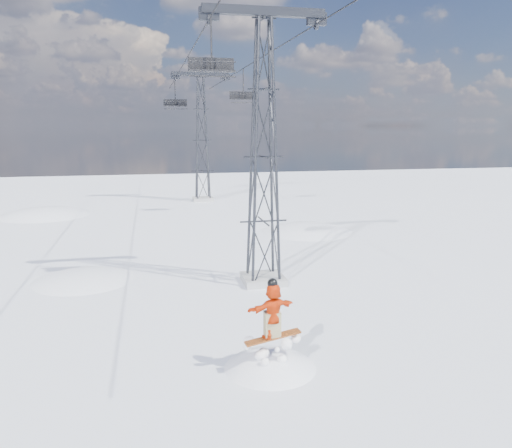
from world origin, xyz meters
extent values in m
plane|color=white|center=(0.00, 0.00, 0.00)|extent=(120.00, 120.00, 0.00)
sphere|color=white|center=(-7.00, 10.00, -7.65)|extent=(16.00, 16.00, 16.00)
sphere|color=white|center=(6.00, 18.00, -9.50)|extent=(20.00, 20.00, 20.00)
sphere|color=white|center=(-12.00, 28.00, -10.40)|extent=(22.00, 22.00, 22.00)
cube|color=#999999|center=(0.80, 8.00, 0.15)|extent=(1.80, 1.80, 0.30)
cube|color=#292B30|center=(0.80, 8.00, 11.25)|extent=(5.00, 0.35, 0.35)
cube|color=#292B30|center=(-1.40, 8.00, 11.05)|extent=(0.80, 0.25, 0.50)
cube|color=#292B30|center=(3.00, 8.00, 11.05)|extent=(0.80, 0.25, 0.50)
cube|color=#999999|center=(0.80, 33.00, 0.15)|extent=(1.80, 1.80, 0.30)
cube|color=#292B30|center=(0.80, 33.00, 11.25)|extent=(5.00, 0.35, 0.35)
cube|color=#292B30|center=(-1.40, 33.00, 11.05)|extent=(0.80, 0.25, 0.50)
cube|color=#292B30|center=(3.00, 33.00, 11.05)|extent=(0.80, 0.25, 0.50)
cylinder|color=black|center=(-1.40, 19.50, 10.85)|extent=(0.06, 51.00, 0.06)
cylinder|color=black|center=(3.00, 19.50, 10.85)|extent=(0.06, 51.00, 0.06)
sphere|color=white|center=(-0.76, 0.27, -1.75)|extent=(4.40, 4.40, 4.40)
cube|color=orange|center=(-0.76, -0.03, 1.05)|extent=(1.61, 0.45, 0.26)
imported|color=red|center=(-0.76, -0.03, 1.84)|extent=(1.50, 0.88, 1.54)
cube|color=#94865B|center=(-0.76, -0.03, 1.42)|extent=(0.51, 0.45, 0.71)
sphere|color=black|center=(-0.76, -0.03, 2.59)|extent=(0.29, 0.29, 0.29)
cylinder|color=black|center=(-1.40, 7.41, 9.86)|extent=(0.07, 0.07, 1.99)
cube|color=black|center=(-1.40, 7.41, 8.86)|extent=(1.81, 0.41, 0.07)
cube|color=black|center=(-1.40, 7.61, 9.14)|extent=(1.81, 0.05, 0.50)
cylinder|color=black|center=(-1.40, 7.18, 8.64)|extent=(1.81, 0.05, 0.05)
cylinder|color=black|center=(-1.40, 7.14, 9.18)|extent=(1.81, 0.05, 0.05)
cylinder|color=black|center=(3.00, 24.31, 9.77)|extent=(0.08, 0.08, 2.16)
cube|color=black|center=(3.00, 24.31, 8.69)|extent=(1.97, 0.44, 0.08)
cube|color=black|center=(3.00, 24.53, 8.98)|extent=(1.97, 0.06, 0.54)
cylinder|color=black|center=(3.00, 24.07, 8.44)|extent=(1.97, 0.06, 0.06)
cylinder|color=black|center=(3.00, 24.02, 9.03)|extent=(1.97, 0.05, 0.05)
cylinder|color=black|center=(-1.40, 34.14, 9.69)|extent=(0.08, 0.08, 2.31)
cube|color=black|center=(-1.40, 34.14, 8.54)|extent=(2.10, 0.47, 0.08)
cube|color=black|center=(-1.40, 34.37, 8.85)|extent=(2.10, 0.06, 0.58)
cylinder|color=black|center=(-1.40, 33.87, 8.28)|extent=(2.10, 0.06, 0.06)
cylinder|color=black|center=(-1.40, 33.82, 8.91)|extent=(2.10, 0.05, 0.05)
camera|label=1|loc=(-3.90, -12.54, 6.78)|focal=35.00mm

